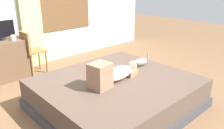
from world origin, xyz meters
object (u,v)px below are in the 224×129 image
at_px(bed, 116,94).
at_px(tv_monitor, 1,30).
at_px(desk, 2,60).
at_px(cup, 13,38).
at_px(chair_by_desk, 31,49).
at_px(cat, 139,62).
at_px(person_lying, 114,73).

xyz_separation_m(bed, tv_monitor, (-0.77, 2.21, 0.70)).
distance_m(desk, tv_monitor, 0.56).
bearing_deg(desk, bed, -69.09).
xyz_separation_m(cup, chair_by_desk, (0.30, -0.00, -0.28)).
distance_m(desk, chair_by_desk, 0.55).
xyz_separation_m(cat, desk, (-1.50, 2.07, -0.14)).
height_order(bed, chair_by_desk, chair_by_desk).
xyz_separation_m(person_lying, chair_by_desk, (-0.27, 2.07, -0.05)).
xyz_separation_m(cat, tv_monitor, (-1.43, 2.07, 0.41)).
distance_m(bed, tv_monitor, 2.44).
distance_m(cat, desk, 2.56).
xyz_separation_m(cat, chair_by_desk, (-0.99, 1.93, 0.00)).
bearing_deg(cup, bed, -73.14).
bearing_deg(tv_monitor, person_lying, -72.09).
height_order(person_lying, desk, person_lying).
xyz_separation_m(tv_monitor, chair_by_desk, (0.44, -0.14, -0.41)).
distance_m(person_lying, chair_by_desk, 2.09).
distance_m(desk, cup, 0.49).
xyz_separation_m(tv_monitor, cup, (0.15, -0.14, -0.14)).
distance_m(person_lying, cat, 0.73).
xyz_separation_m(bed, cup, (-0.63, 2.07, 0.57)).
bearing_deg(person_lying, cup, 105.33).
bearing_deg(cup, cat, -56.33).
relative_size(tv_monitor, chair_by_desk, 0.56).
distance_m(bed, cat, 0.73).
relative_size(cat, chair_by_desk, 0.41).
distance_m(cat, chair_by_desk, 2.17).
height_order(tv_monitor, chair_by_desk, tv_monitor).
bearing_deg(cup, person_lying, -74.67).
bearing_deg(desk, chair_by_desk, -15.26).
relative_size(desk, cup, 9.63).
bearing_deg(tv_monitor, chair_by_desk, -17.52).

